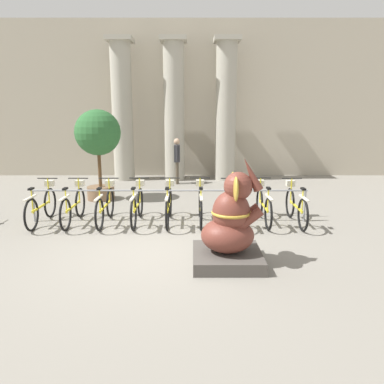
% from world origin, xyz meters
% --- Properties ---
extents(ground_plane, '(60.00, 60.00, 0.00)m').
position_xyz_m(ground_plane, '(0.00, 0.00, 0.00)').
color(ground_plane, gray).
extents(building_facade, '(20.00, 0.20, 6.00)m').
position_xyz_m(building_facade, '(0.00, 8.60, 3.00)').
color(building_facade, '#B2A893').
rests_on(building_facade, ground_plane).
extents(column_left, '(0.95, 0.95, 5.16)m').
position_xyz_m(column_left, '(-1.92, 7.60, 2.62)').
color(column_left, '#ADA899').
rests_on(column_left, ground_plane).
extents(column_middle, '(0.95, 0.95, 5.16)m').
position_xyz_m(column_middle, '(0.00, 7.60, 2.62)').
color(column_middle, '#ADA899').
rests_on(column_middle, ground_plane).
extents(column_right, '(0.95, 0.95, 5.16)m').
position_xyz_m(column_right, '(1.92, 7.60, 2.62)').
color(column_right, '#ADA899').
rests_on(column_right, ground_plane).
extents(bike_rack, '(6.48, 0.05, 0.77)m').
position_xyz_m(bike_rack, '(0.13, 1.95, 0.65)').
color(bike_rack, gray).
rests_on(bike_rack, ground_plane).
extents(bicycle_0, '(0.48, 1.82, 0.99)m').
position_xyz_m(bicycle_0, '(-2.81, 1.81, 0.42)').
color(bicycle_0, black).
rests_on(bicycle_0, ground_plane).
extents(bicycle_1, '(0.48, 1.82, 0.99)m').
position_xyz_m(bicycle_1, '(-2.08, 1.82, 0.42)').
color(bicycle_1, black).
rests_on(bicycle_1, ground_plane).
extents(bicycle_2, '(0.48, 1.82, 0.99)m').
position_xyz_m(bicycle_2, '(-1.34, 1.82, 0.42)').
color(bicycle_2, black).
rests_on(bicycle_2, ground_plane).
extents(bicycle_3, '(0.48, 1.82, 0.99)m').
position_xyz_m(bicycle_3, '(-0.61, 1.85, 0.42)').
color(bicycle_3, black).
rests_on(bicycle_3, ground_plane).
extents(bicycle_4, '(0.48, 1.82, 0.99)m').
position_xyz_m(bicycle_4, '(0.13, 1.85, 0.42)').
color(bicycle_4, black).
rests_on(bicycle_4, ground_plane).
extents(bicycle_5, '(0.48, 1.82, 0.99)m').
position_xyz_m(bicycle_5, '(0.86, 1.87, 0.42)').
color(bicycle_5, black).
rests_on(bicycle_5, ground_plane).
extents(bicycle_6, '(0.48, 1.82, 0.99)m').
position_xyz_m(bicycle_6, '(1.60, 1.80, 0.42)').
color(bicycle_6, black).
rests_on(bicycle_6, ground_plane).
extents(bicycle_7, '(0.48, 1.82, 0.99)m').
position_xyz_m(bicycle_7, '(2.33, 1.86, 0.42)').
color(bicycle_7, black).
rests_on(bicycle_7, ground_plane).
extents(bicycle_8, '(0.48, 1.82, 0.99)m').
position_xyz_m(bicycle_8, '(3.07, 1.80, 0.42)').
color(bicycle_8, black).
rests_on(bicycle_8, ground_plane).
extents(elephant_statue, '(1.16, 1.16, 1.85)m').
position_xyz_m(elephant_statue, '(1.31, -0.55, 0.62)').
color(elephant_statue, '#4C4742').
rests_on(elephant_statue, ground_plane).
extents(person_pedestrian, '(0.22, 0.47, 1.63)m').
position_xyz_m(person_pedestrian, '(0.13, 6.70, 0.97)').
color(person_pedestrian, brown).
rests_on(person_pedestrian, ground_plane).
extents(potted_tree, '(1.31, 1.31, 2.62)m').
position_xyz_m(potted_tree, '(-2.04, 4.25, 1.79)').
color(potted_tree, brown).
rests_on(potted_tree, ground_plane).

